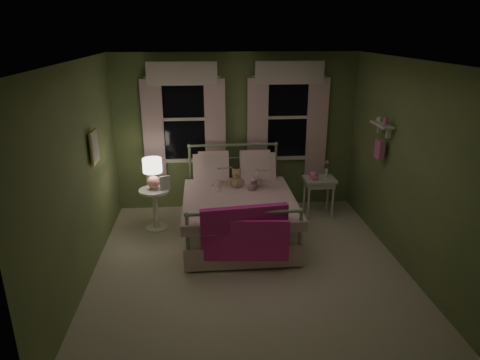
{
  "coord_description": "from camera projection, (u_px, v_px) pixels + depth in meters",
  "views": [
    {
      "loc": [
        -0.55,
        -4.86,
        2.93
      ],
      "look_at": [
        -0.07,
        0.58,
        1.0
      ],
      "focal_mm": 32.0,
      "sensor_mm": 36.0,
      "label": 1
    }
  ],
  "objects": [
    {
      "name": "book_right",
      "position": [
        256.0,
        173.0,
        6.33
      ],
      "size": [
        0.22,
        0.15,
        0.26
      ],
      "primitive_type": "imported",
      "rotation": [
        1.22,
        0.0,
        -0.22
      ],
      "color": "beige",
      "rests_on": "child_right"
    },
    {
      "name": "wall_shelf",
      "position": [
        381.0,
        137.0,
        5.9
      ],
      "size": [
        0.15,
        0.5,
        0.6
      ],
      "color": "white",
      "rests_on": "room_shell"
    },
    {
      "name": "bed",
      "position": [
        238.0,
        211.0,
        6.33
      ],
      "size": [
        1.58,
        2.04,
        1.18
      ],
      "color": "white",
      "rests_on": "ground"
    },
    {
      "name": "book_left",
      "position": [
        218.0,
        171.0,
        6.27
      ],
      "size": [
        0.2,
        0.12,
        0.26
      ],
      "primitive_type": "imported",
      "rotation": [
        1.22,
        0.0,
        0.04
      ],
      "color": "beige",
      "rests_on": "child_left"
    },
    {
      "name": "child_left",
      "position": [
        217.0,
        169.0,
        6.52
      ],
      "size": [
        0.26,
        0.18,
        0.71
      ],
      "primitive_type": "imported",
      "rotation": [
        0.0,
        0.0,
        3.1
      ],
      "color": "#F7D1DD",
      "rests_on": "bed"
    },
    {
      "name": "book_nightstand",
      "position": [
        160.0,
        190.0,
        6.38
      ],
      "size": [
        0.23,
        0.27,
        0.02
      ],
      "primitive_type": "imported",
      "rotation": [
        0.0,
        0.0,
        0.35
      ],
      "color": "beige",
      "rests_on": "nightstand_left"
    },
    {
      "name": "child_right",
      "position": [
        254.0,
        167.0,
        6.56
      ],
      "size": [
        0.41,
        0.36,
        0.73
      ],
      "primitive_type": "imported",
      "rotation": [
        0.0,
        0.0,
        2.88
      ],
      "color": "#F7D1DD",
      "rests_on": "bed"
    },
    {
      "name": "room_shell",
      "position": [
        250.0,
        172.0,
        5.16
      ],
      "size": [
        4.2,
        4.2,
        4.2
      ],
      "color": "silver",
      "rests_on": "ground"
    },
    {
      "name": "framed_picture",
      "position": [
        94.0,
        147.0,
        5.49
      ],
      "size": [
        0.03,
        0.32,
        0.42
      ],
      "color": "beige",
      "rests_on": "room_shell"
    },
    {
      "name": "teddy_bear",
      "position": [
        236.0,
        180.0,
        6.44
      ],
      "size": [
        0.23,
        0.19,
        0.32
      ],
      "color": "tan",
      "rests_on": "bed"
    },
    {
      "name": "pink_toy",
      "position": [
        314.0,
        175.0,
        6.89
      ],
      "size": [
        0.14,
        0.19,
        0.14
      ],
      "color": "pink",
      "rests_on": "nightstand_right"
    },
    {
      "name": "window_right",
      "position": [
        288.0,
        113.0,
        7.03
      ],
      "size": [
        1.34,
        0.13,
        1.96
      ],
      "color": "black",
      "rests_on": "room_shell"
    },
    {
      "name": "nightstand_left",
      "position": [
        155.0,
        203.0,
        6.52
      ],
      "size": [
        0.46,
        0.46,
        0.65
      ],
      "color": "white",
      "rests_on": "ground"
    },
    {
      "name": "window_left",
      "position": [
        184.0,
        115.0,
        6.88
      ],
      "size": [
        1.34,
        0.13,
        1.96
      ],
      "color": "black",
      "rests_on": "room_shell"
    },
    {
      "name": "table_lamp",
      "position": [
        153.0,
        170.0,
        6.34
      ],
      "size": [
        0.28,
        0.28,
        0.46
      ],
      "color": "pink",
      "rests_on": "nightstand_left"
    },
    {
      "name": "pink_throw",
      "position": [
        245.0,
        228.0,
        5.29
      ],
      "size": [
        1.1,
        0.26,
        0.71
      ],
      "color": "#D02891",
      "rests_on": "bed"
    },
    {
      "name": "nightstand_right",
      "position": [
        319.0,
        184.0,
        6.96
      ],
      "size": [
        0.5,
        0.4,
        0.64
      ],
      "color": "white",
      "rests_on": "ground"
    },
    {
      "name": "bud_vase",
      "position": [
        327.0,
        169.0,
        6.93
      ],
      "size": [
        0.06,
        0.06,
        0.28
      ],
      "color": "white",
      "rests_on": "nightstand_right"
    }
  ]
}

